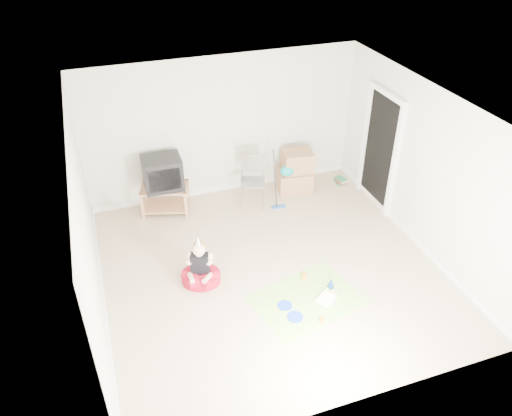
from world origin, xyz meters
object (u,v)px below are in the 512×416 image
object	(u,v)px
tv_stand	(165,197)
birthday_cake	(326,300)
cardboard_boxes	(295,172)
crt_tv	(162,173)
folding_chair	(253,182)
seated_woman	(201,272)

from	to	relation	value
tv_stand	birthday_cake	distance (m)	3.49
tv_stand	cardboard_boxes	bearing A→B (deg)	-1.72
tv_stand	birthday_cake	size ratio (longest dim) A/B	2.74
crt_tv	folding_chair	distance (m)	1.60
crt_tv	seated_woman	size ratio (longest dim) A/B	0.79
crt_tv	folding_chair	size ratio (longest dim) A/B	0.68
tv_stand	birthday_cake	bearing A→B (deg)	-60.51
tv_stand	seated_woman	world-z (taller)	seated_woman
crt_tv	seated_woman	world-z (taller)	crt_tv
folding_chair	seated_woman	world-z (taller)	folding_chair
seated_woman	birthday_cake	world-z (taller)	seated_woman
folding_chair	birthday_cake	distance (m)	2.78
cardboard_boxes	birthday_cake	distance (m)	3.07
cardboard_boxes	birthday_cake	world-z (taller)	cardboard_boxes
cardboard_boxes	birthday_cake	bearing A→B (deg)	-104.22
seated_woman	tv_stand	bearing A→B (deg)	93.87
tv_stand	cardboard_boxes	xyz separation A→B (m)	(2.47, -0.07, 0.08)
birthday_cake	seated_woman	bearing A→B (deg)	147.75
cardboard_boxes	birthday_cake	size ratio (longest dim) A/B	2.35
seated_woman	birthday_cake	xyz separation A→B (m)	(1.58, -1.00, -0.14)
tv_stand	crt_tv	world-z (taller)	crt_tv
folding_chair	seated_woman	size ratio (longest dim) A/B	1.16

